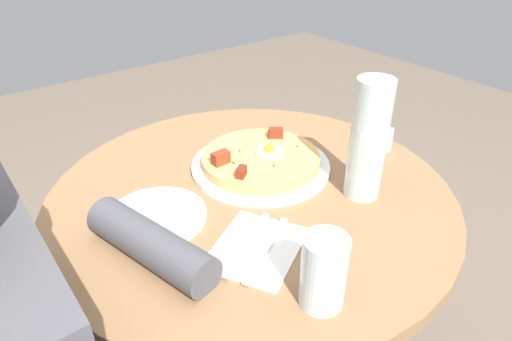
{
  "coord_description": "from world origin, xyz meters",
  "views": [
    {
      "loc": [
        -0.62,
        0.46,
        1.25
      ],
      "look_at": [
        0.03,
        -0.04,
        0.75
      ],
      "focal_mm": 31.16,
      "sensor_mm": 36.0,
      "label": 1
    }
  ],
  "objects_px": {
    "bread_plate": "(157,216)",
    "fork": "(247,243)",
    "pizza_plate": "(261,166)",
    "breakfast_pizza": "(260,159)",
    "water_glass": "(324,272)",
    "salt_shaker": "(386,140)",
    "water_bottle": "(368,140)",
    "knife": "(266,249)",
    "dining_table": "(251,252)"
  },
  "relations": [
    {
      "from": "pizza_plate",
      "to": "water_bottle",
      "type": "relative_size",
      "value": 1.26
    },
    {
      "from": "breakfast_pizza",
      "to": "dining_table",
      "type": "bearing_deg",
      "value": 129.17
    },
    {
      "from": "knife",
      "to": "pizza_plate",
      "type": "bearing_deg",
      "value": -155.37
    },
    {
      "from": "salt_shaker",
      "to": "breakfast_pizza",
      "type": "bearing_deg",
      "value": 67.9
    },
    {
      "from": "dining_table",
      "to": "knife",
      "type": "relative_size",
      "value": 4.67
    },
    {
      "from": "pizza_plate",
      "to": "breakfast_pizza",
      "type": "bearing_deg",
      "value": 26.12
    },
    {
      "from": "knife",
      "to": "salt_shaker",
      "type": "xyz_separation_m",
      "value": [
        0.11,
        -0.46,
        0.02
      ]
    },
    {
      "from": "breakfast_pizza",
      "to": "bread_plate",
      "type": "xyz_separation_m",
      "value": [
        -0.03,
        0.27,
        -0.02
      ]
    },
    {
      "from": "fork",
      "to": "water_bottle",
      "type": "relative_size",
      "value": 0.73
    },
    {
      "from": "water_bottle",
      "to": "dining_table",
      "type": "bearing_deg",
      "value": 49.03
    },
    {
      "from": "fork",
      "to": "knife",
      "type": "height_order",
      "value": "same"
    },
    {
      "from": "bread_plate",
      "to": "fork",
      "type": "distance_m",
      "value": 0.19
    },
    {
      "from": "dining_table",
      "to": "pizza_plate",
      "type": "bearing_deg",
      "value": -51.21
    },
    {
      "from": "pizza_plate",
      "to": "salt_shaker",
      "type": "distance_m",
      "value": 0.31
    },
    {
      "from": "dining_table",
      "to": "bread_plate",
      "type": "xyz_separation_m",
      "value": [
        0.03,
        0.2,
        0.18
      ]
    },
    {
      "from": "fork",
      "to": "knife",
      "type": "bearing_deg",
      "value": 90.0
    },
    {
      "from": "dining_table",
      "to": "breakfast_pizza",
      "type": "height_order",
      "value": "breakfast_pizza"
    },
    {
      "from": "bread_plate",
      "to": "knife",
      "type": "xyz_separation_m",
      "value": [
        -0.2,
        -0.11,
        0.0
      ]
    },
    {
      "from": "water_bottle",
      "to": "water_glass",
      "type": "bearing_deg",
      "value": 120.02
    },
    {
      "from": "pizza_plate",
      "to": "breakfast_pizza",
      "type": "xyz_separation_m",
      "value": [
        0.0,
        0.0,
        0.02
      ]
    },
    {
      "from": "water_bottle",
      "to": "knife",
      "type": "bearing_deg",
      "value": 94.24
    },
    {
      "from": "knife",
      "to": "water_glass",
      "type": "bearing_deg",
      "value": 59.23
    },
    {
      "from": "bread_plate",
      "to": "fork",
      "type": "xyz_separation_m",
      "value": [
        -0.17,
        -0.09,
        0.0
      ]
    },
    {
      "from": "breakfast_pizza",
      "to": "water_glass",
      "type": "xyz_separation_m",
      "value": [
        -0.36,
        0.17,
        0.04
      ]
    },
    {
      "from": "pizza_plate",
      "to": "salt_shaker",
      "type": "relative_size",
      "value": 5.49
    },
    {
      "from": "bread_plate",
      "to": "salt_shaker",
      "type": "xyz_separation_m",
      "value": [
        -0.09,
        -0.56,
        0.02
      ]
    },
    {
      "from": "fork",
      "to": "salt_shaker",
      "type": "height_order",
      "value": "salt_shaker"
    },
    {
      "from": "knife",
      "to": "water_glass",
      "type": "xyz_separation_m",
      "value": [
        -0.14,
        0.0,
        0.05
      ]
    },
    {
      "from": "dining_table",
      "to": "water_glass",
      "type": "height_order",
      "value": "water_glass"
    },
    {
      "from": "fork",
      "to": "pizza_plate",
      "type": "bearing_deg",
      "value": -162.42
    },
    {
      "from": "pizza_plate",
      "to": "salt_shaker",
      "type": "xyz_separation_m",
      "value": [
        -0.12,
        -0.29,
        0.02
      ]
    },
    {
      "from": "water_glass",
      "to": "bread_plate",
      "type": "bearing_deg",
      "value": 16.99
    },
    {
      "from": "breakfast_pizza",
      "to": "pizza_plate",
      "type": "bearing_deg",
      "value": -153.88
    },
    {
      "from": "water_glass",
      "to": "water_bottle",
      "type": "bearing_deg",
      "value": -59.98
    },
    {
      "from": "fork",
      "to": "bread_plate",
      "type": "bearing_deg",
      "value": -91.22
    },
    {
      "from": "bread_plate",
      "to": "pizza_plate",
      "type": "bearing_deg",
      "value": -84.65
    },
    {
      "from": "dining_table",
      "to": "knife",
      "type": "distance_m",
      "value": 0.26
    },
    {
      "from": "bread_plate",
      "to": "fork",
      "type": "relative_size",
      "value": 1.06
    },
    {
      "from": "knife",
      "to": "salt_shaker",
      "type": "height_order",
      "value": "salt_shaker"
    },
    {
      "from": "water_glass",
      "to": "water_bottle",
      "type": "distance_m",
      "value": 0.32
    },
    {
      "from": "water_glass",
      "to": "salt_shaker",
      "type": "distance_m",
      "value": 0.52
    },
    {
      "from": "breakfast_pizza",
      "to": "bread_plate",
      "type": "height_order",
      "value": "breakfast_pizza"
    },
    {
      "from": "breakfast_pizza",
      "to": "salt_shaker",
      "type": "relative_size",
      "value": 4.67
    },
    {
      "from": "pizza_plate",
      "to": "water_glass",
      "type": "height_order",
      "value": "water_glass"
    },
    {
      "from": "pizza_plate",
      "to": "water_bottle",
      "type": "bearing_deg",
      "value": -153.81
    },
    {
      "from": "breakfast_pizza",
      "to": "water_bottle",
      "type": "relative_size",
      "value": 1.07
    },
    {
      "from": "bread_plate",
      "to": "knife",
      "type": "distance_m",
      "value": 0.23
    },
    {
      "from": "dining_table",
      "to": "water_glass",
      "type": "relative_size",
      "value": 6.99
    },
    {
      "from": "dining_table",
      "to": "water_glass",
      "type": "distance_m",
      "value": 0.4
    },
    {
      "from": "pizza_plate",
      "to": "fork",
      "type": "height_order",
      "value": "pizza_plate"
    }
  ]
}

